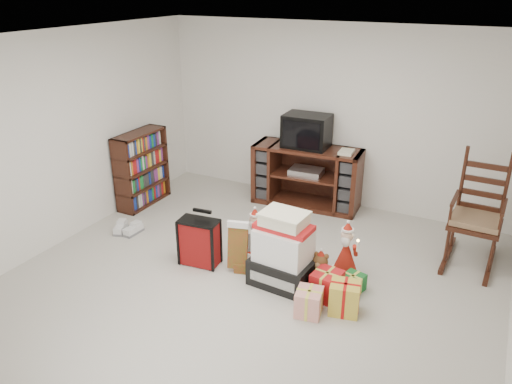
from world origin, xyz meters
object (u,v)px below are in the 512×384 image
santa_figurine (346,253)px  mrs_claus_figurine (255,236)px  teddy_bear (321,270)px  bookshelf (142,170)px  rocking_chair (475,224)px  sneaker_pair (127,229)px  gift_pile (283,254)px  gift_cluster (334,293)px  red_suitcase (199,242)px  tv_stand (307,176)px  crt_television (307,131)px

santa_figurine → mrs_claus_figurine: (-1.08, -0.06, -0.02)m
teddy_bear → santa_figurine: santa_figurine is taller
bookshelf → rocking_chair: size_ratio=0.79×
santa_figurine → sneaker_pair: size_ratio=1.77×
rocking_chair → bookshelf: bearing=-172.2°
gift_pile → santa_figurine: bearing=48.3°
rocking_chair → gift_cluster: (-1.12, -1.52, -0.33)m
santa_figurine → sneaker_pair: (-2.77, -0.36, -0.19)m
santa_figurine → bookshelf: bearing=171.3°
mrs_claus_figurine → sneaker_pair: mrs_claus_figurine is taller
santa_figurine → gift_cluster: size_ratio=0.75×
red_suitcase → bookshelf: bearing=141.0°
santa_figurine → gift_cluster: 0.62m
santa_figurine → mrs_claus_figurine: 1.09m
santa_figurine → gift_cluster: bearing=-82.9°
bookshelf → teddy_bear: (2.99, -0.80, -0.35)m
sneaker_pair → bookshelf: bearing=103.0°
bookshelf → red_suitcase: (1.64, -1.05, -0.23)m
rocking_chair → red_suitcase: rocking_chair is taller
tv_stand → bookshelf: bearing=-157.9°
tv_stand → santa_figurine: tv_stand is taller
mrs_claus_figurine → teddy_bear: bearing=-15.7°
sneaker_pair → crt_television: crt_television is taller
rocking_chair → red_suitcase: size_ratio=2.09×
red_suitcase → mrs_claus_figurine: red_suitcase is taller
red_suitcase → tv_stand: bearing=71.4°
gift_pile → mrs_claus_figurine: gift_pile is taller
crt_television → santa_figurine: bearing=-55.9°
mrs_claus_figurine → red_suitcase: bearing=-130.7°
tv_stand → crt_television: bearing=153.9°
teddy_bear → crt_television: crt_television is taller
rocking_chair → mrs_claus_figurine: bearing=-154.7°
teddy_bear → santa_figurine: 0.37m
bookshelf → gift_cluster: bearing=-18.6°
tv_stand → mrs_claus_figurine: (-0.02, -1.57, -0.21)m
bookshelf → gift_pile: (2.64, -0.98, -0.16)m
tv_stand → sneaker_pair: bearing=-136.3°
tv_stand → sneaker_pair: 2.56m
gift_pile → bookshelf: bearing=164.0°
teddy_bear → gift_pile: bearing=-152.7°
teddy_bear → red_suitcase: bearing=-169.4°
rocking_chair → santa_figurine: size_ratio=2.16×
santa_figurine → crt_television: 2.06m
rocking_chair → gift_pile: rocking_chair is taller
sneaker_pair → tv_stand: bearing=35.8°
mrs_claus_figurine → bookshelf: bearing=165.3°
gift_pile → sneaker_pair: bearing=-179.1°
gift_pile → sneaker_pair: (-2.25, 0.14, -0.31)m
gift_cluster → santa_figurine: bearing=97.1°
tv_stand → mrs_claus_figurine: tv_stand is taller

